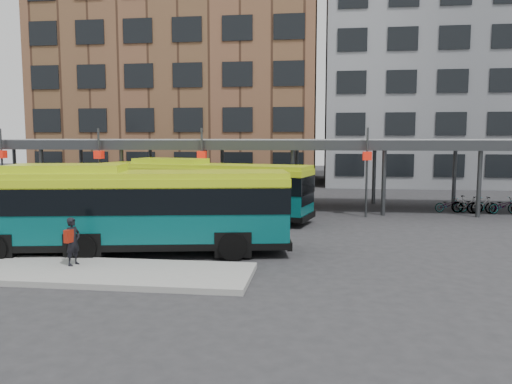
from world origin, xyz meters
name	(u,v)px	position (x,y,z in m)	size (l,w,h in m)	color
ground	(221,256)	(0.00, 0.00, 0.00)	(120.00, 120.00, 0.00)	#28282B
boarding_island	(32,270)	(-5.50, -3.00, 0.09)	(14.00, 3.00, 0.18)	gray
canopy	(261,144)	(-0.06, 12.87, 3.91)	(40.00, 6.53, 4.80)	#999B9E
building_brick	(185,70)	(-10.00, 32.00, 11.00)	(26.00, 14.00, 22.00)	brown
building_grey	(456,76)	(16.00, 32.00, 10.00)	(24.00, 14.00, 20.00)	slate
bus_front	(123,207)	(-3.64, -0.11, 1.72)	(12.26, 4.62, 3.31)	#074E4F
bus_rear	(202,188)	(-2.63, 8.05, 1.65)	(11.72, 5.14, 3.16)	#074E4F
pedestrian	(73,241)	(-4.32, -2.57, 0.97)	(0.50, 0.65, 1.55)	black
bike_rack	(496,205)	(13.43, 11.98, 0.46)	(6.86, 1.76, 1.00)	slate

